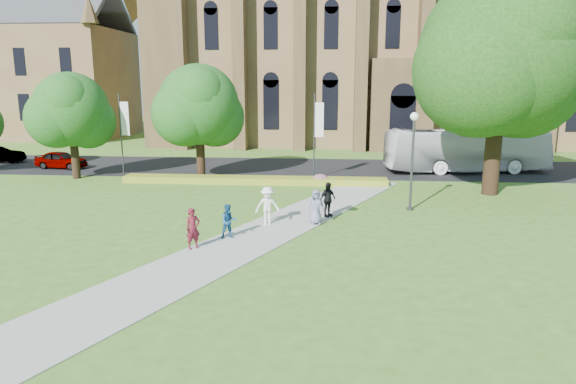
# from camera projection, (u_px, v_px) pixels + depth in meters

# --- Properties ---
(ground) EXTENTS (160.00, 160.00, 0.00)m
(ground) POSITION_uv_depth(u_px,v_px,m) (255.00, 243.00, 22.01)
(ground) COLOR #3C691F
(ground) RESTS_ON ground
(road) EXTENTS (160.00, 10.00, 0.02)m
(road) POSITION_uv_depth(u_px,v_px,m) (291.00, 168.00, 41.50)
(road) COLOR black
(road) RESTS_ON ground
(footpath) EXTENTS (15.58, 28.54, 0.04)m
(footpath) POSITION_uv_depth(u_px,v_px,m) (258.00, 236.00, 22.98)
(footpath) COLOR #B2B2A8
(footpath) RESTS_ON ground
(flower_hedge) EXTENTS (18.00, 1.40, 0.45)m
(flower_hedge) POSITION_uv_depth(u_px,v_px,m) (254.00, 180.00, 34.99)
(flower_hedge) COLOR #AFA123
(flower_hedge) RESTS_ON ground
(cathedral) EXTENTS (52.60, 18.25, 28.00)m
(cathedral) POSITION_uv_depth(u_px,v_px,m) (394.00, 25.00, 57.18)
(cathedral) COLOR olive
(cathedral) RESTS_ON ground
(building_west) EXTENTS (22.00, 14.00, 18.30)m
(building_west) POSITION_uv_depth(u_px,v_px,m) (33.00, 62.00, 63.80)
(building_west) COLOR olive
(building_west) RESTS_ON ground
(streetlamp) EXTENTS (0.44, 0.44, 5.24)m
(streetlamp) POSITION_uv_depth(u_px,v_px,m) (413.00, 149.00, 27.04)
(streetlamp) COLOR #38383D
(streetlamp) RESTS_ON ground
(large_tree) EXTENTS (9.60, 9.60, 13.20)m
(large_tree) POSITION_uv_depth(u_px,v_px,m) (501.00, 54.00, 29.91)
(large_tree) COLOR #332114
(large_tree) RESTS_ON ground
(street_tree_0) EXTENTS (5.20, 5.20, 7.50)m
(street_tree_0) POSITION_uv_depth(u_px,v_px,m) (71.00, 110.00, 35.87)
(street_tree_0) COLOR #332114
(street_tree_0) RESTS_ON ground
(street_tree_1) EXTENTS (5.60, 5.60, 8.05)m
(street_tree_1) POSITION_uv_depth(u_px,v_px,m) (199.00, 105.00, 35.54)
(street_tree_1) COLOR #332114
(street_tree_1) RESTS_ON ground
(banner_pole_0) EXTENTS (0.70, 0.10, 6.00)m
(banner_pole_0) POSITION_uv_depth(u_px,v_px,m) (316.00, 131.00, 35.94)
(banner_pole_0) COLOR #38383D
(banner_pole_0) RESTS_ON ground
(banner_pole_1) EXTENTS (0.70, 0.10, 6.00)m
(banner_pole_1) POSITION_uv_depth(u_px,v_px,m) (122.00, 130.00, 37.09)
(banner_pole_1) COLOR #38383D
(banner_pole_1) RESTS_ON ground
(tour_coach) EXTENTS (12.59, 4.61, 3.43)m
(tour_coach) POSITION_uv_depth(u_px,v_px,m) (466.00, 150.00, 39.09)
(tour_coach) COLOR white
(tour_coach) RESTS_ON road
(car_0) EXTENTS (4.26, 2.20, 1.38)m
(car_0) POSITION_uv_depth(u_px,v_px,m) (61.00, 160.00, 40.95)
(car_0) COLOR gray
(car_0) RESTS_ON road
(pedestrian_0) EXTENTS (0.74, 0.71, 1.71)m
(pedestrian_0) POSITION_uv_depth(u_px,v_px,m) (193.00, 229.00, 21.00)
(pedestrian_0) COLOR #581420
(pedestrian_0) RESTS_ON footpath
(pedestrian_1) EXTENTS (0.92, 0.85, 1.53)m
(pedestrian_1) POSITION_uv_depth(u_px,v_px,m) (229.00, 221.00, 22.43)
(pedestrian_1) COLOR navy
(pedestrian_1) RESTS_ON footpath
(pedestrian_2) EXTENTS (1.33, 0.97, 1.84)m
(pedestrian_2) POSITION_uv_depth(u_px,v_px,m) (267.00, 206.00, 24.60)
(pedestrian_2) COLOR white
(pedestrian_2) RESTS_ON footpath
(pedestrian_3) EXTENTS (1.05, 1.04, 1.79)m
(pedestrian_3) POSITION_uv_depth(u_px,v_px,m) (328.00, 199.00, 26.05)
(pedestrian_3) COLOR black
(pedestrian_3) RESTS_ON footpath
(pedestrian_4) EXTENTS (0.92, 0.71, 1.69)m
(pedestrian_4) POSITION_uv_depth(u_px,v_px,m) (316.00, 207.00, 24.69)
(pedestrian_4) COLOR slate
(pedestrian_4) RESTS_ON footpath
(parasol) EXTENTS (0.86, 0.86, 0.66)m
(parasol) POSITION_uv_depth(u_px,v_px,m) (320.00, 183.00, 24.53)
(parasol) COLOR #DC9BB3
(parasol) RESTS_ON pedestrian_4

